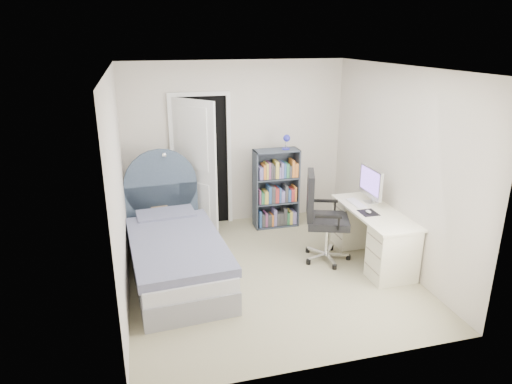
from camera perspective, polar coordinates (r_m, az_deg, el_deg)
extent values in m
cube|color=gray|center=(5.87, 1.49, -10.14)|extent=(3.40, 3.60, 0.05)
cube|color=white|center=(5.14, 1.75, 15.55)|extent=(3.40, 3.60, 0.05)
cube|color=beige|center=(7.08, -2.55, 6.06)|extent=(3.40, 0.05, 2.50)
cube|color=beige|center=(3.77, 9.44, -6.16)|extent=(3.40, 0.05, 2.50)
cube|color=beige|center=(5.18, -17.05, 0.32)|extent=(0.05, 3.60, 2.50)
cube|color=beige|center=(6.06, 17.48, 2.97)|extent=(0.05, 3.60, 2.50)
cube|color=black|center=(7.02, -6.87, 3.72)|extent=(0.80, 0.01, 2.00)
cube|color=white|center=(6.95, -10.35, 3.40)|extent=(0.06, 0.06, 2.00)
cube|color=white|center=(7.06, -3.38, 3.92)|extent=(0.06, 0.06, 2.00)
cube|color=white|center=(6.80, -7.18, 12.07)|extent=(0.92, 0.06, 0.06)
cube|color=white|center=(6.69, -7.66, 2.91)|extent=(0.55, 0.64, 2.00)
cube|color=gray|center=(5.78, -9.85, -9.11)|extent=(1.17, 2.21, 0.28)
cube|color=silver|center=(5.68, -9.97, -7.21)|extent=(1.14, 2.16, 0.17)
cube|color=slate|center=(5.53, -9.86, -6.48)|extent=(1.18, 1.89, 0.11)
cube|color=slate|center=(6.32, -11.18, -3.02)|extent=(0.79, 0.48, 0.13)
cube|color=#3B4A5C|center=(6.66, -11.56, -2.57)|extent=(1.02, 0.14, 0.86)
cylinder|color=#3B4A5C|center=(6.52, -11.81, 0.93)|extent=(1.02, 0.14, 1.02)
cylinder|color=tan|center=(6.70, -14.37, -4.08)|extent=(0.04, 0.04, 0.55)
cylinder|color=tan|center=(7.05, -14.43, -2.90)|extent=(0.04, 0.04, 0.55)
cylinder|color=tan|center=(6.71, -11.14, -3.80)|extent=(0.04, 0.04, 0.55)
cylinder|color=tan|center=(7.06, -11.37, -2.64)|extent=(0.04, 0.04, 0.55)
cube|color=tan|center=(6.79, -12.99, -1.32)|extent=(0.44, 0.44, 0.03)
cube|color=tan|center=(6.91, -12.78, -3.97)|extent=(0.39, 0.39, 0.02)
cube|color=#B24C33|center=(6.78, -13.47, -1.12)|extent=(0.18, 0.24, 0.03)
cube|color=#3F598C|center=(6.77, -13.49, -0.88)|extent=(0.16, 0.23, 0.03)
cube|color=#D8CC7F|center=(6.76, -13.51, -0.64)|extent=(0.15, 0.22, 0.03)
cylinder|color=silver|center=(6.84, -11.23, -5.79)|extent=(0.19, 0.19, 0.02)
cylinder|color=silver|center=(6.59, -11.59, -0.64)|extent=(0.02, 0.02, 1.30)
sphere|color=silver|center=(6.38, -11.43, 4.57)|extent=(0.08, 0.08, 0.08)
cube|color=#3B4451|center=(6.91, -0.11, 0.22)|extent=(0.02, 0.29, 1.22)
cube|color=#3B4451|center=(7.10, 5.06, 0.66)|extent=(0.02, 0.29, 1.22)
cube|color=#3B4451|center=(6.83, 2.58, 5.21)|extent=(0.68, 0.29, 0.02)
cube|color=#3B4451|center=(7.21, 2.44, -4.07)|extent=(0.68, 0.29, 0.02)
cube|color=#3B4451|center=(7.13, 2.18, 0.80)|extent=(0.68, 0.01, 1.22)
cube|color=#3B4451|center=(7.07, 2.48, -1.24)|extent=(0.64, 0.27, 0.02)
cube|color=#3B4451|center=(6.95, 2.53, 1.78)|extent=(0.64, 0.27, 0.02)
cylinder|color=#2829AF|center=(6.87, 3.75, 5.44)|extent=(0.12, 0.12, 0.02)
cylinder|color=silver|center=(6.85, 3.77, 6.07)|extent=(0.02, 0.02, 0.16)
sphere|color=#2829AF|center=(6.81, 3.86, 6.73)|extent=(0.11, 0.11, 0.11)
cube|color=#335999|center=(7.07, 0.39, -3.26)|extent=(0.04, 0.20, 0.25)
cube|color=#3F3F3F|center=(7.09, 0.77, -3.42)|extent=(0.05, 0.20, 0.20)
cube|color=#994C7F|center=(7.10, 1.14, -3.32)|extent=(0.03, 0.20, 0.22)
cube|color=#3F3F3F|center=(7.12, 1.54, -3.39)|extent=(0.06, 0.20, 0.19)
cube|color=orange|center=(7.13, 1.92, -3.39)|extent=(0.03, 0.20, 0.18)
cube|color=#7F72B2|center=(7.13, 2.24, -3.05)|extent=(0.04, 0.20, 0.26)
cube|color=#3F3F3F|center=(7.15, 2.60, -3.24)|extent=(0.04, 0.20, 0.20)
cube|color=#3F3F3F|center=(7.17, 3.03, -3.20)|extent=(0.06, 0.20, 0.20)
cube|color=#3F3F3F|center=(7.17, 3.49, -2.91)|extent=(0.05, 0.20, 0.26)
cube|color=#337F4C|center=(7.20, 3.86, -3.15)|extent=(0.04, 0.20, 0.19)
cube|color=#D8BF4C|center=(7.21, 4.20, -3.05)|extent=(0.04, 0.20, 0.21)
cube|color=#7F72B2|center=(7.23, 4.62, -3.04)|extent=(0.06, 0.20, 0.20)
cube|color=#994C7F|center=(6.94, 0.35, -0.50)|extent=(0.02, 0.20, 0.22)
cube|color=#337F4C|center=(6.95, 0.68, -0.65)|extent=(0.05, 0.20, 0.17)
cube|color=#D8BF4C|center=(6.97, 1.14, -0.54)|extent=(0.06, 0.20, 0.19)
cube|color=#335999|center=(6.97, 1.58, -0.22)|extent=(0.04, 0.20, 0.26)
cube|color=#3F3F3F|center=(6.98, 2.00, -0.21)|extent=(0.06, 0.20, 0.26)
cube|color=#B23333|center=(7.01, 2.47, -0.28)|extent=(0.05, 0.20, 0.23)
cube|color=#335999|center=(7.02, 2.84, -0.24)|extent=(0.03, 0.20, 0.23)
cube|color=#7F72B2|center=(7.04, 3.20, -0.40)|extent=(0.05, 0.20, 0.18)
cube|color=#3F3F3F|center=(7.04, 3.63, -0.06)|extent=(0.04, 0.20, 0.26)
cube|color=#335999|center=(7.07, 4.01, -0.28)|extent=(0.04, 0.20, 0.19)
cube|color=#B23333|center=(7.09, 4.40, -0.23)|extent=(0.05, 0.20, 0.20)
cube|color=orange|center=(7.09, 4.75, -0.07)|extent=(0.03, 0.20, 0.23)
cube|color=#7F72B2|center=(6.83, 0.49, 2.46)|extent=(0.06, 0.20, 0.18)
cube|color=orange|center=(6.83, 0.91, 2.62)|extent=(0.04, 0.20, 0.22)
cube|color=#D8BF4C|center=(6.84, 1.24, 2.73)|extent=(0.03, 0.20, 0.24)
cube|color=#994C7F|center=(6.85, 1.54, 2.79)|extent=(0.03, 0.20, 0.25)
cube|color=#3F3F3F|center=(6.86, 1.82, 2.77)|extent=(0.03, 0.20, 0.24)
cube|color=#3F3F3F|center=(6.88, 2.10, 2.66)|extent=(0.03, 0.20, 0.20)
cube|color=#D8BF4C|center=(6.88, 2.47, 2.90)|extent=(0.05, 0.20, 0.26)
cube|color=#7F72B2|center=(6.91, 2.82, 2.56)|extent=(0.03, 0.20, 0.17)
cube|color=#7F72B2|center=(6.91, 3.12, 2.84)|extent=(0.04, 0.20, 0.23)
cube|color=#335999|center=(6.92, 3.43, 2.85)|extent=(0.03, 0.20, 0.23)
cube|color=#337F4C|center=(6.94, 3.77, 2.82)|extent=(0.04, 0.20, 0.21)
cube|color=#3F3F3F|center=(6.96, 4.13, 2.70)|extent=(0.04, 0.20, 0.18)
cube|color=orange|center=(6.96, 4.48, 3.05)|extent=(0.04, 0.20, 0.26)
cube|color=orange|center=(6.98, 4.87, 2.88)|extent=(0.05, 0.20, 0.21)
cube|color=#ECE6C5|center=(6.05, 14.60, -2.41)|extent=(0.58, 1.44, 0.03)
cube|color=#ECE6C5|center=(5.79, 16.74, -7.42)|extent=(0.53, 0.39, 0.67)
cube|color=#ECE6C5|center=(6.60, 12.23, -3.70)|extent=(0.53, 0.39, 0.67)
cube|color=silver|center=(6.33, 14.13, -1.23)|extent=(0.15, 0.15, 0.01)
cube|color=silver|center=(6.30, 14.45, -0.27)|extent=(0.03, 0.06, 0.21)
cube|color=silver|center=(6.23, 14.19, 1.20)|extent=(0.04, 0.54, 0.39)
cube|color=#8358D6|center=(6.21, 14.01, 1.36)|extent=(0.00, 0.48, 0.31)
cube|color=white|center=(6.23, 12.42, -1.39)|extent=(0.13, 0.39, 0.02)
cube|color=black|center=(5.95, 13.86, -2.53)|extent=(0.21, 0.25, 0.00)
ellipsoid|color=white|center=(5.95, 13.87, -2.39)|extent=(0.06, 0.10, 0.03)
cube|color=silver|center=(6.23, 10.12, -7.71)|extent=(0.30, 0.14, 0.03)
cylinder|color=black|center=(6.26, 11.45, -7.99)|extent=(0.08, 0.08, 0.07)
cube|color=silver|center=(6.34, 9.08, -7.13)|extent=(0.22, 0.27, 0.03)
cylinder|color=black|center=(6.49, 9.39, -6.85)|extent=(0.08, 0.08, 0.07)
cube|color=silver|center=(6.28, 7.61, -7.32)|extent=(0.21, 0.28, 0.03)
cylinder|color=black|center=(6.37, 6.48, -7.22)|extent=(0.08, 0.08, 0.07)
cube|color=silver|center=(6.13, 7.68, -8.04)|extent=(0.31, 0.13, 0.03)
cylinder|color=black|center=(6.06, 6.57, -8.66)|extent=(0.08, 0.08, 0.07)
cube|color=silver|center=(6.09, 9.27, -8.29)|extent=(0.05, 0.31, 0.03)
cylinder|color=black|center=(5.99, 9.79, -9.19)|extent=(0.08, 0.08, 0.07)
cylinder|color=silver|center=(6.12, 8.86, -5.77)|extent=(0.07, 0.07, 0.46)
cube|color=black|center=(6.02, 8.98, -3.60)|extent=(0.67, 0.67, 0.10)
cube|color=black|center=(5.88, 6.82, -0.40)|extent=(0.23, 0.48, 0.60)
cube|color=black|center=(5.69, 9.04, -3.06)|extent=(0.32, 0.15, 0.03)
cube|color=black|center=(6.21, 8.68, -1.10)|extent=(0.32, 0.15, 0.03)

